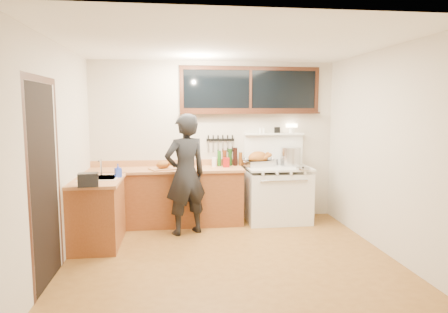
{
  "coord_description": "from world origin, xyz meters",
  "views": [
    {
      "loc": [
        -0.66,
        -4.81,
        1.84
      ],
      "look_at": [
        0.05,
        0.85,
        1.15
      ],
      "focal_mm": 32.0,
      "sensor_mm": 36.0,
      "label": 1
    }
  ],
  "objects": [
    {
      "name": "sink_unit",
      "position": [
        -1.68,
        0.7,
        0.85
      ],
      "size": [
        0.5,
        0.45,
        0.37
      ],
      "color": "white",
      "rests_on": "counter_left"
    },
    {
      "name": "coffee_tin",
      "position": [
        0.16,
        1.48,
        0.98
      ],
      "size": [
        0.11,
        0.09,
        0.15
      ],
      "color": "maroon",
      "rests_on": "counter_back"
    },
    {
      "name": "soap_bottle",
      "position": [
        -1.43,
        0.73,
        0.99
      ],
      "size": [
        0.11,
        0.11,
        0.19
      ],
      "color": "blue",
      "rests_on": "counter_left"
    },
    {
      "name": "left_doorway",
      "position": [
        -1.99,
        -0.55,
        1.09
      ],
      "size": [
        0.02,
        1.04,
        2.17
      ],
      "color": "black",
      "rests_on": "ground"
    },
    {
      "name": "back_window",
      "position": [
        0.6,
        1.72,
        2.06
      ],
      "size": [
        2.32,
        0.13,
        0.77
      ],
      "color": "black",
      "rests_on": "room_shell"
    },
    {
      "name": "stockpot",
      "position": [
        1.23,
        1.49,
        1.05
      ],
      "size": [
        0.43,
        0.43,
        0.31
      ],
      "color": "silver",
      "rests_on": "vintage_stove"
    },
    {
      "name": "counter_back",
      "position": [
        -0.8,
        1.45,
        0.45
      ],
      "size": [
        2.44,
        0.64,
        1.0
      ],
      "color": "brown",
      "rests_on": "ground"
    },
    {
      "name": "saucepan",
      "position": [
        0.98,
        1.6,
        0.95
      ],
      "size": [
        0.14,
        0.26,
        0.11
      ],
      "color": "silver",
      "rests_on": "vintage_stove"
    },
    {
      "name": "roast_turkey",
      "position": [
        0.7,
        1.5,
        1.0
      ],
      "size": [
        0.49,
        0.42,
        0.25
      ],
      "color": "silver",
      "rests_on": "vintage_stove"
    },
    {
      "name": "pitcher",
      "position": [
        -0.02,
        1.57,
        0.98
      ],
      "size": [
        0.08,
        0.08,
        0.15
      ],
      "color": "white",
      "rests_on": "counter_back"
    },
    {
      "name": "knife_strip",
      "position": [
        0.1,
        1.73,
        1.31
      ],
      "size": [
        0.46,
        0.03,
        0.28
      ],
      "color": "black",
      "rests_on": "room_shell"
    },
    {
      "name": "cutting_board",
      "position": [
        -0.83,
        1.34,
        0.95
      ],
      "size": [
        0.48,
        0.42,
        0.14
      ],
      "color": "#B37547",
      "rests_on": "counter_back"
    },
    {
      "name": "man",
      "position": [
        -0.5,
        0.94,
        0.88
      ],
      "size": [
        0.76,
        0.65,
        1.77
      ],
      "color": "black",
      "rests_on": "ground"
    },
    {
      "name": "vintage_stove",
      "position": [
        1.0,
        1.41,
        0.47
      ],
      "size": [
        1.02,
        0.74,
        1.58
      ],
      "color": "white",
      "rests_on": "ground"
    },
    {
      "name": "room_shell",
      "position": [
        0.0,
        0.0,
        1.65
      ],
      "size": [
        4.1,
        3.6,
        2.65
      ],
      "color": "beige",
      "rests_on": "ground"
    },
    {
      "name": "ground_plane",
      "position": [
        0.0,
        0.0,
        -0.01
      ],
      "size": [
        4.0,
        3.5,
        0.02
      ],
      "primitive_type": "cube",
      "color": "brown"
    },
    {
      "name": "bottle_cluster",
      "position": [
        0.24,
        1.63,
        1.03
      ],
      "size": [
        0.41,
        0.07,
        0.3
      ],
      "color": "black",
      "rests_on": "counter_back"
    },
    {
      "name": "pot_lid",
      "position": [
        1.32,
        1.11,
        0.91
      ],
      "size": [
        0.25,
        0.25,
        0.04
      ],
      "color": "silver",
      "rests_on": "vintage_stove"
    },
    {
      "name": "toaster",
      "position": [
        -1.7,
        0.12,
        0.98
      ],
      "size": [
        0.25,
        0.19,
        0.16
      ],
      "color": "black",
      "rests_on": "counter_left"
    },
    {
      "name": "counter_left",
      "position": [
        -1.7,
        0.62,
        0.45
      ],
      "size": [
        0.64,
        1.09,
        0.9
      ],
      "color": "brown",
      "rests_on": "ground"
    }
  ]
}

